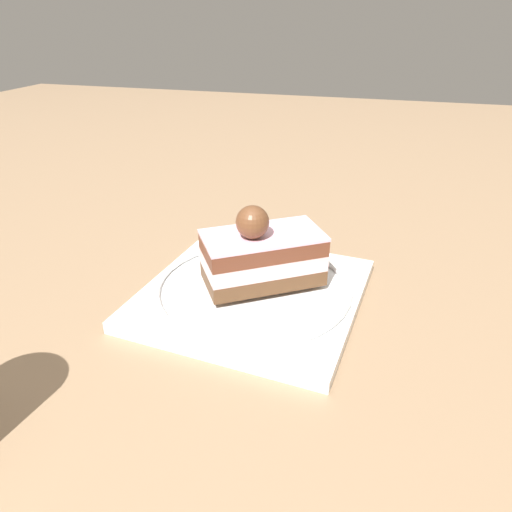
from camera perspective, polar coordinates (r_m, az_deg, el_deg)
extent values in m
plane|color=#8C6F52|center=(0.47, -0.06, -4.65)|extent=(2.40, 2.40, 0.00)
cube|color=white|center=(0.45, 0.00, -4.67)|extent=(0.22, 0.22, 0.01)
torus|color=white|center=(0.45, 0.00, -3.72)|extent=(0.21, 0.21, 0.01)
cube|color=brown|center=(0.45, 0.68, -2.29)|extent=(0.12, 0.11, 0.02)
cube|color=beige|center=(0.44, 0.69, -0.56)|extent=(0.12, 0.11, 0.02)
cube|color=brown|center=(0.43, 0.70, 1.23)|extent=(0.12, 0.11, 0.02)
cube|color=#F1B8CE|center=(0.43, 0.71, 2.32)|extent=(0.12, 0.11, 0.00)
sphere|color=brown|center=(0.42, -0.69, 4.18)|extent=(0.03, 0.03, 0.03)
cube|color=silver|center=(0.54, 3.79, 2.43)|extent=(0.02, 0.07, 0.00)
cube|color=silver|center=(0.50, 1.68, 0.71)|extent=(0.01, 0.02, 0.00)
cube|color=silver|center=(0.49, 0.01, -0.09)|extent=(0.01, 0.02, 0.00)
cube|color=silver|center=(0.49, 0.35, -0.18)|extent=(0.01, 0.02, 0.00)
cube|color=silver|center=(0.49, 0.69, -0.28)|extent=(0.01, 0.02, 0.00)
cube|color=silver|center=(0.49, 1.03, -0.37)|extent=(0.01, 0.02, 0.00)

